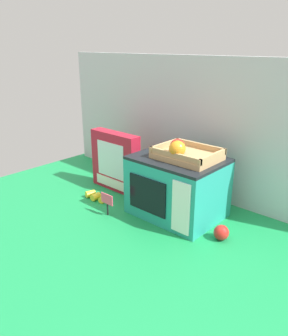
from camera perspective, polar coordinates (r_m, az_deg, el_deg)
ground_plane at (r=1.60m, az=1.72°, el=-5.94°), size 1.70×1.70×0.00m
display_back_panel at (r=1.67m, az=7.35°, el=7.05°), size 1.61×0.03×0.66m
toy_microwave at (r=1.45m, az=5.61°, el=-3.12°), size 0.37×0.29×0.26m
food_groups_crate at (r=1.38m, az=6.86°, el=2.53°), size 0.25×0.20×0.09m
cookie_set_box at (r=1.71m, az=-4.83°, el=1.12°), size 0.29×0.07×0.30m
price_sign at (r=1.47m, az=-6.23°, el=-5.58°), size 0.07×0.01×0.10m
loose_toy_banana at (r=1.64m, az=-8.01°, el=-4.74°), size 0.13×0.06×0.03m
loose_toy_apple at (r=1.34m, az=12.87°, el=-10.53°), size 0.06×0.06×0.06m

